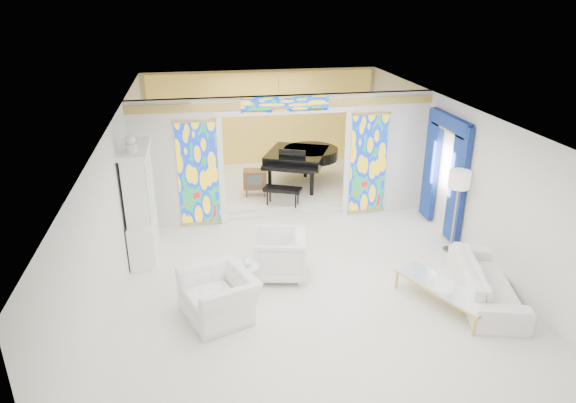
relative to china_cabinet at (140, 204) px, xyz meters
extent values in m
plane|color=white|center=(3.22, -0.60, -1.17)|extent=(12.00, 12.00, 0.00)
cube|color=white|center=(3.22, -0.60, 1.83)|extent=(7.00, 12.00, 0.02)
cube|color=silver|center=(3.22, 5.40, 0.33)|extent=(7.00, 0.02, 3.00)
cube|color=silver|center=(-0.28, -0.60, 0.33)|extent=(0.02, 12.00, 3.00)
cube|color=silver|center=(6.72, -0.60, 0.33)|extent=(0.02, 12.00, 3.00)
cube|color=silver|center=(0.72, 1.40, 0.33)|extent=(2.00, 0.18, 3.00)
cube|color=silver|center=(5.72, 1.40, 0.33)|extent=(2.00, 0.18, 3.00)
cube|color=silver|center=(3.22, 1.40, 1.63)|extent=(3.00, 0.18, 0.40)
cube|color=white|center=(1.72, 1.30, 0.13)|extent=(0.12, 0.06, 2.60)
cube|color=white|center=(4.72, 1.30, 0.13)|extent=(0.12, 0.06, 2.60)
cube|color=white|center=(3.22, 1.30, 1.48)|extent=(3.24, 0.06, 0.12)
cube|color=tan|center=(3.22, 1.30, 1.65)|extent=(7.00, 0.05, 0.18)
cube|color=gold|center=(1.19, 1.29, 0.13)|extent=(0.90, 0.04, 2.40)
cube|color=gold|center=(5.25, 1.29, 0.13)|extent=(0.90, 0.04, 2.40)
cube|color=gold|center=(3.22, 1.29, 1.65)|extent=(2.00, 0.04, 0.34)
cube|color=white|center=(3.22, 3.50, -1.08)|extent=(6.80, 3.80, 0.18)
cube|color=gold|center=(3.22, 5.28, 0.33)|extent=(6.70, 0.10, 2.90)
cylinder|color=gold|center=(3.42, 3.40, 1.38)|extent=(0.48, 0.48, 0.30)
cube|color=navy|center=(6.62, -0.55, 0.18)|extent=(0.12, 0.55, 2.60)
cube|color=navy|center=(6.62, 0.75, 0.18)|extent=(0.12, 0.55, 2.60)
cube|color=navy|center=(6.62, 0.10, 1.38)|extent=(0.14, 1.70, 0.30)
cube|color=gold|center=(6.62, 0.10, 1.21)|extent=(0.12, 1.50, 0.06)
cube|color=white|center=(0.00, 0.00, -0.72)|extent=(0.50, 1.40, 0.90)
cube|color=white|center=(0.00, 0.00, 0.43)|extent=(0.44, 1.30, 1.40)
cube|color=white|center=(0.23, 0.00, 0.43)|extent=(0.01, 1.20, 1.30)
cube|color=white|center=(0.00, 0.00, 1.17)|extent=(0.56, 1.46, 0.08)
cylinder|color=white|center=(0.00, -0.35, 1.29)|extent=(0.22, 0.22, 0.16)
sphere|color=white|center=(0.00, -0.35, 1.45)|extent=(0.20, 0.20, 0.20)
imported|color=white|center=(1.40, -2.45, -0.77)|extent=(1.44, 1.53, 0.80)
imported|color=white|center=(2.64, -1.31, -0.72)|extent=(1.16, 1.14, 0.91)
imported|color=silver|center=(6.17, -2.77, -0.83)|extent=(1.51, 2.50, 0.68)
cylinder|color=white|center=(1.95, -1.81, -0.62)|extent=(0.59, 0.59, 0.03)
cylinder|color=white|center=(1.95, -1.81, -0.89)|extent=(0.10, 0.10, 0.53)
cylinder|color=white|center=(1.95, -1.81, -1.16)|extent=(0.39, 0.39, 0.03)
imported|color=silver|center=(1.95, -1.81, -0.51)|extent=(0.24, 0.24, 0.19)
cube|color=white|center=(5.27, -2.87, -0.78)|extent=(1.24, 1.88, 0.04)
cube|color=gold|center=(5.27, -2.87, -0.80)|extent=(1.27, 1.92, 0.03)
cube|color=gold|center=(5.41, -3.76, -0.98)|extent=(0.05, 0.05, 0.37)
cube|color=gold|center=(5.84, -3.57, -0.98)|extent=(0.05, 0.05, 0.37)
cube|color=gold|center=(4.71, -2.18, -0.98)|extent=(0.05, 0.05, 0.37)
cube|color=gold|center=(5.14, -1.98, -0.98)|extent=(0.05, 0.05, 0.37)
cylinder|color=gold|center=(6.42, -0.94, -1.15)|extent=(0.37, 0.37, 0.03)
cylinder|color=gold|center=(6.42, -0.94, -0.35)|extent=(0.04, 0.04, 1.65)
cylinder|color=silver|center=(6.42, -0.94, 0.46)|extent=(0.53, 0.53, 0.35)
cube|color=black|center=(3.87, 3.20, -0.20)|extent=(2.04, 2.09, 0.29)
cylinder|color=black|center=(4.31, 3.40, -0.20)|extent=(1.99, 1.99, 0.29)
cube|color=black|center=(3.49, 2.34, -0.24)|extent=(1.41, 0.87, 0.10)
cube|color=white|center=(3.45, 2.27, -0.22)|extent=(1.23, 0.63, 0.03)
cube|color=black|center=(3.64, 2.67, 0.03)|extent=(0.68, 0.33, 0.26)
cube|color=black|center=(3.23, 1.77, -0.57)|extent=(1.00, 0.72, 0.08)
cylinder|color=black|center=(3.05, 2.77, -0.67)|extent=(0.14, 0.14, 0.65)
cylinder|color=black|center=(4.09, 2.30, -0.67)|extent=(0.14, 0.14, 0.65)
cylinder|color=black|center=(4.23, 3.72, -0.67)|extent=(0.14, 0.14, 0.65)
cube|color=brown|center=(2.63, 2.54, -0.53)|extent=(0.65, 0.49, 0.48)
cube|color=#3A3F3D|center=(2.61, 2.33, -0.51)|extent=(0.39, 0.07, 0.31)
cone|color=brown|center=(2.38, 2.42, -0.88)|extent=(0.04, 0.04, 0.21)
cone|color=brown|center=(2.84, 2.36, -0.88)|extent=(0.04, 0.04, 0.21)
cone|color=brown|center=(2.42, 2.71, -0.88)|extent=(0.04, 0.04, 0.21)
cone|color=brown|center=(2.88, 2.65, -0.88)|extent=(0.04, 0.04, 0.21)
camera|label=1|loc=(1.23, -9.95, 4.03)|focal=32.00mm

